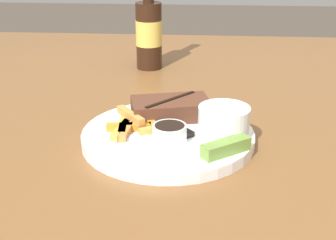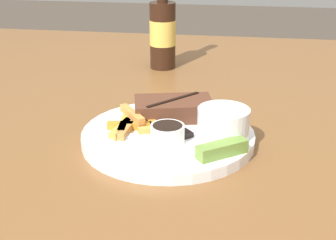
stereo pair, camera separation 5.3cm
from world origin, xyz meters
TOP-DOWN VIEW (x-y plane):
  - dining_table at (0.00, 0.00)m, footprint 1.56×1.52m
  - dinner_plate at (0.00, 0.00)m, footprint 0.28×0.28m
  - steak_portion at (-0.00, 0.06)m, footprint 0.14×0.10m
  - fries_pile at (-0.05, 0.00)m, footprint 0.10×0.11m
  - coleslaw_cup at (0.09, -0.01)m, footprint 0.08×0.08m
  - dipping_sauce_cup at (0.01, -0.04)m, footprint 0.05×0.05m
  - pickle_spear at (0.09, -0.07)m, footprint 0.08×0.06m
  - fork_utensil at (-0.06, -0.03)m, footprint 0.12×0.07m
  - knife_utensil at (-0.01, 0.03)m, footprint 0.12×0.14m
  - beer_bottle at (-0.07, 0.41)m, footprint 0.06×0.06m

SIDE VIEW (x-z plane):
  - dining_table at x=0.00m, z-range 0.33..1.10m
  - dinner_plate at x=0.00m, z-range 0.77..0.79m
  - fork_utensil at x=-0.06m, z-range 0.79..0.79m
  - knife_utensil at x=-0.01m, z-range 0.79..0.79m
  - fries_pile at x=-0.05m, z-range 0.78..0.81m
  - pickle_spear at x=0.09m, z-range 0.79..0.81m
  - steak_portion at x=0.00m, z-range 0.79..0.82m
  - dipping_sauce_cup at x=0.01m, z-range 0.79..0.82m
  - coleslaw_cup at x=0.09m, z-range 0.79..0.84m
  - beer_bottle at x=-0.07m, z-range 0.73..0.98m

